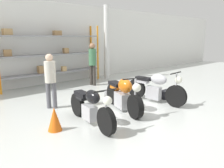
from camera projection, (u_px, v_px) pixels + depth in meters
ground_plane at (121, 109)px, 6.39m from camera, size 30.00×30.00×0.00m
back_wall at (44, 44)px, 9.54m from camera, size 30.00×0.08×3.60m
shelving_rack at (50, 54)px, 9.43m from camera, size 4.65×0.63×2.62m
support_pillar at (107, 43)px, 10.88m from camera, size 0.28×0.28×3.60m
motorcycle_black at (91, 106)px, 5.22m from camera, size 0.58×2.05×0.99m
motorcycle_orange at (123, 95)px, 6.23m from camera, size 0.92×1.99×1.07m
motorcycle_silver at (155, 87)px, 6.99m from camera, size 0.63×2.15×1.06m
person_browsing at (92, 61)px, 9.40m from camera, size 0.37×0.37×1.83m
person_near_rack at (50, 77)px, 6.33m from camera, size 0.45×0.45×1.61m
toolbox at (166, 94)px, 7.53m from camera, size 0.44×0.26×0.28m
traffic_cone at (55, 119)px, 4.90m from camera, size 0.32×0.32×0.55m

